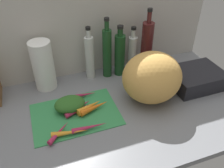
{
  "coord_description": "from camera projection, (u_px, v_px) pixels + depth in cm",
  "views": [
    {
      "loc": [
        -18.01,
        -83.65,
        79.92
      ],
      "look_at": [
        14.27,
        6.01,
        10.33
      ],
      "focal_mm": 38.33,
      "sensor_mm": 36.0,
      "label": 1
    }
  ],
  "objects": [
    {
      "name": "carrot_4",
      "position": [
        90.0,
        127.0,
        1.06
      ],
      "size": [
        16.25,
        2.71,
        2.41
      ],
      "primitive_type": "cone",
      "rotation": [
        0.0,
        1.57,
        -0.02
      ],
      "color": "#B2264C",
      "rests_on": "cutting_board"
    },
    {
      "name": "carrot_5",
      "position": [
        89.0,
        107.0,
        1.16
      ],
      "size": [
        13.99,
        8.4,
        3.57
      ],
      "primitive_type": "cone",
      "rotation": [
        0.0,
        1.57,
        0.38
      ],
      "color": "orange",
      "rests_on": "cutting_board"
    },
    {
      "name": "ground_plane",
      "position": [
        89.0,
        116.0,
        1.17
      ],
      "size": [
        170.0,
        80.0,
        3.0
      ],
      "primitive_type": "cube",
      "color": "slate"
    },
    {
      "name": "wall_back",
      "position": [
        66.0,
        26.0,
        1.27
      ],
      "size": [
        170.0,
        3.0,
        60.0
      ],
      "primitive_type": "cube",
      "color": "#BCB7AD",
      "rests_on": "ground_plane"
    },
    {
      "name": "dish_rack",
      "position": [
        196.0,
        78.0,
        1.33
      ],
      "size": [
        28.42,
        22.22,
        8.95
      ],
      "primitive_type": "cube",
      "color": "black",
      "rests_on": "ground_plane"
    },
    {
      "name": "carrot_7",
      "position": [
        79.0,
        110.0,
        1.15
      ],
      "size": [
        14.59,
        6.89,
        2.47
      ],
      "primitive_type": "cone",
      "rotation": [
        0.0,
        1.57,
        0.32
      ],
      "color": "#B2264C",
      "rests_on": "cutting_board"
    },
    {
      "name": "carrot_3",
      "position": [
        70.0,
        132.0,
        1.03
      ],
      "size": [
        16.01,
        5.02,
        2.56
      ],
      "primitive_type": "cone",
      "rotation": [
        0.0,
        1.57,
        -0.16
      ],
      "color": "orange",
      "rests_on": "cutting_board"
    },
    {
      "name": "carrot_greens_pile",
      "position": [
        70.0,
        104.0,
        1.16
      ],
      "size": [
        14.88,
        11.44,
        6.29
      ],
      "primitive_type": "ellipsoid",
      "color": "#2D6023",
      "rests_on": "cutting_board"
    },
    {
      "name": "bottle_2",
      "position": [
        120.0,
        54.0,
        1.37
      ],
      "size": [
        6.06,
        6.06,
        30.34
      ],
      "color": "#19421E",
      "rests_on": "ground_plane"
    },
    {
      "name": "paper_towel_roll",
      "position": [
        43.0,
        66.0,
        1.26
      ],
      "size": [
        11.31,
        11.31,
        27.26
      ],
      "primitive_type": "cylinder",
      "color": "white",
      "rests_on": "ground_plane"
    },
    {
      "name": "carrot_0",
      "position": [
        72.0,
        107.0,
        1.17
      ],
      "size": [
        12.59,
        9.23,
        2.19
      ],
      "primitive_type": "cone",
      "rotation": [
        0.0,
        1.57,
        -0.58
      ],
      "color": "red",
      "rests_on": "cutting_board"
    },
    {
      "name": "carrot_1",
      "position": [
        86.0,
        94.0,
        1.25
      ],
      "size": [
        10.92,
        2.39,
        2.02
      ],
      "primitive_type": "cone",
      "rotation": [
        0.0,
        1.57,
        -0.03
      ],
      "color": "#B2264C",
      "rests_on": "cutting_board"
    },
    {
      "name": "bottle_1",
      "position": [
        107.0,
        52.0,
        1.34
      ],
      "size": [
        5.12,
        5.12,
        35.35
      ],
      "color": "#19421E",
      "rests_on": "ground_plane"
    },
    {
      "name": "winter_squash",
      "position": [
        152.0,
        77.0,
        1.18
      ],
      "size": [
        29.92,
        27.44,
        25.74
      ],
      "primitive_type": "ellipsoid",
      "color": "gold",
      "rests_on": "ground_plane"
    },
    {
      "name": "bottle_4",
      "position": [
        147.0,
        46.0,
        1.39
      ],
      "size": [
        6.79,
        6.79,
        37.86
      ],
      "color": "#471919",
      "rests_on": "ground_plane"
    },
    {
      "name": "bottle_0",
      "position": [
        90.0,
        57.0,
        1.34
      ],
      "size": [
        5.16,
        5.16,
        31.1
      ],
      "color": "silver",
      "rests_on": "ground_plane"
    },
    {
      "name": "carrot_6",
      "position": [
        80.0,
        106.0,
        1.17
      ],
      "size": [
        12.61,
        7.81,
        3.11
      ],
      "primitive_type": "cone",
      "rotation": [
        0.0,
        1.57,
        0.41
      ],
      "color": "#B2264C",
      "rests_on": "cutting_board"
    },
    {
      "name": "carrot_8",
      "position": [
        59.0,
        132.0,
        1.04
      ],
      "size": [
        11.51,
        11.41,
        2.33
      ],
      "primitive_type": "cone",
      "rotation": [
        0.0,
        1.57,
        0.78
      ],
      "color": "#B2264C",
      "rests_on": "cutting_board"
    },
    {
      "name": "cutting_board",
      "position": [
        76.0,
        114.0,
        1.15
      ],
      "size": [
        41.06,
        28.74,
        0.8
      ],
      "primitive_type": "cube",
      "color": "#338C4C",
      "rests_on": "ground_plane"
    },
    {
      "name": "bottle_3",
      "position": [
        132.0,
        52.0,
        1.42
      ],
      "size": [
        5.13,
        5.13,
        27.3
      ],
      "color": "silver",
      "rests_on": "ground_plane"
    },
    {
      "name": "carrot_2",
      "position": [
        94.0,
        107.0,
        1.16
      ],
      "size": [
        15.78,
        7.34,
        3.41
      ],
      "primitive_type": "cone",
      "rotation": [
        0.0,
        1.57,
        0.27
      ],
      "color": "orange",
      "rests_on": "cutting_board"
    }
  ]
}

